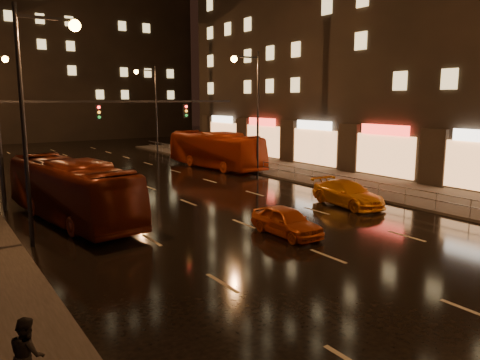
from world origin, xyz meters
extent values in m
plane|color=black|center=(0.00, 20.00, 0.00)|extent=(140.00, 140.00, 0.00)
cube|color=#38332D|center=(13.50, 15.00, 0.07)|extent=(7.00, 70.00, 0.15)
cube|color=black|center=(26.00, 20.00, 15.00)|extent=(18.00, 50.00, 30.00)
cube|color=black|center=(4.00, 72.00, 18.00)|extent=(44.00, 16.00, 36.00)
cylinder|color=black|center=(-9.60, 20.00, 3.10)|extent=(0.22, 0.22, 6.20)
cube|color=black|center=(-2.00, 20.00, 6.10)|extent=(15.20, 0.14, 0.14)
cube|color=black|center=(-4.00, 20.00, 5.45)|extent=(0.32, 0.18, 0.95)
cube|color=black|center=(2.00, 20.00, 5.45)|extent=(0.32, 0.18, 0.95)
sphere|color=#FF1E19|center=(-4.00, 19.88, 5.75)|extent=(0.18, 0.18, 0.18)
cylinder|color=#99999E|center=(10.20, 44.00, 0.65)|extent=(0.04, 0.04, 1.00)
cube|color=#99999E|center=(10.20, 18.00, 1.10)|extent=(0.05, 56.00, 0.05)
cube|color=#99999E|center=(10.20, 18.00, 0.70)|extent=(0.05, 56.00, 0.05)
imported|color=#5C1C0D|center=(-7.00, 15.62, 1.60)|extent=(4.18, 11.71, 3.19)
imported|color=#AD3411|center=(9.00, 27.80, 1.65)|extent=(3.55, 12.01, 3.30)
imported|color=#C74D12|center=(0.50, 7.24, 0.67)|extent=(1.58, 3.93, 1.34)
imported|color=orange|center=(7.48, 10.00, 0.72)|extent=(2.45, 5.14, 1.45)
imported|color=black|center=(-11.65, 0.99, 0.97)|extent=(0.71, 0.86, 1.64)
camera|label=1|loc=(-12.98, -8.95, 6.21)|focal=35.00mm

